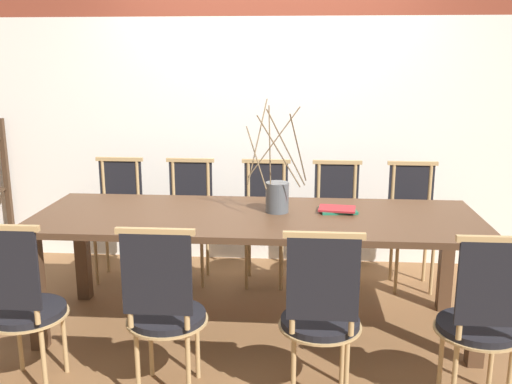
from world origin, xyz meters
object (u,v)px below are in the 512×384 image
object	(u,v)px
vase_centerpiece	(277,195)
book_stack	(338,210)
dining_table	(256,228)
chair_near_center	(321,313)
chair_far_center	(265,220)

from	to	relation	value
vase_centerpiece	book_stack	size ratio (longest dim) A/B	2.77
dining_table	book_stack	bearing A→B (deg)	12.57
book_stack	dining_table	bearing A→B (deg)	-167.43
chair_near_center	book_stack	size ratio (longest dim) A/B	3.75
chair_near_center	vase_centerpiece	bearing A→B (deg)	106.09
chair_near_center	book_stack	bearing A→B (deg)	81.96
chair_near_center	vase_centerpiece	distance (m)	1.02
vase_centerpiece	chair_far_center	bearing A→B (deg)	99.32
vase_centerpiece	chair_near_center	bearing A→B (deg)	-73.91
book_stack	vase_centerpiece	bearing A→B (deg)	-174.89
chair_far_center	vase_centerpiece	world-z (taller)	vase_centerpiece
chair_near_center	book_stack	world-z (taller)	chair_near_center
dining_table	book_stack	distance (m)	0.55
chair_far_center	vase_centerpiece	xyz separation A→B (m)	(0.12, -0.74, 0.39)
chair_near_center	chair_far_center	distance (m)	1.69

